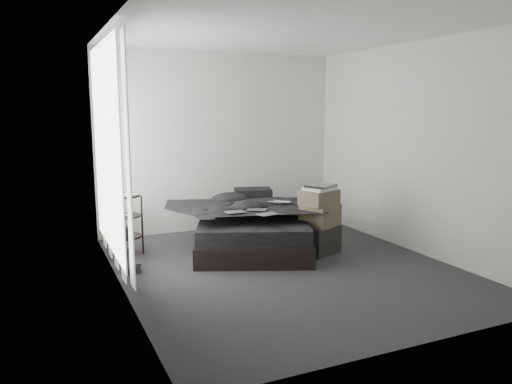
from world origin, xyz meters
name	(u,v)px	position (x,y,z in m)	size (l,w,h in m)	color
floor	(285,267)	(0.00, 0.00, 0.00)	(3.60, 4.20, 0.01)	#2D2D30
ceiling	(287,31)	(0.00, 0.00, 2.60)	(3.60, 4.20, 0.01)	white
wall_back	(220,142)	(0.00, 2.10, 1.30)	(3.60, 0.01, 2.60)	silver
wall_front	(421,178)	(0.00, -2.10, 1.30)	(3.60, 0.01, 2.60)	silver
wall_left	(118,161)	(-1.80, 0.00, 1.30)	(0.01, 4.20, 2.60)	silver
wall_right	(414,148)	(1.80, 0.00, 1.30)	(0.01, 4.20, 2.60)	silver
window_left	(107,148)	(-1.78, 0.90, 1.35)	(0.02, 2.00, 2.30)	white
curtain_left	(112,155)	(-1.73, 0.90, 1.28)	(0.06, 2.12, 2.48)	white
bed	(253,239)	(-0.02, 0.86, 0.12)	(1.37, 1.81, 0.25)	black
mattress	(253,223)	(-0.02, 0.86, 0.34)	(1.32, 1.75, 0.19)	black
duvet	(253,208)	(-0.04, 0.82, 0.54)	(1.33, 1.54, 0.21)	black
pillow_lower	(248,201)	(0.21, 1.52, 0.50)	(0.54, 0.37, 0.12)	black
pillow_upper	(253,193)	(0.26, 1.48, 0.62)	(0.51, 0.35, 0.11)	black
laptop	(278,198)	(0.30, 0.77, 0.66)	(0.29, 0.19, 0.02)	silver
comic_a	(235,206)	(-0.41, 0.50, 0.65)	(0.23, 0.15, 0.01)	black
comic_b	(257,204)	(-0.12, 0.52, 0.66)	(0.23, 0.15, 0.01)	black
comic_c	(267,208)	(-0.11, 0.23, 0.66)	(0.23, 0.15, 0.01)	black
side_stand	(125,225)	(-1.56, 1.28, 0.37)	(0.40, 0.40, 0.74)	black
papers	(125,195)	(-1.55, 1.27, 0.75)	(0.28, 0.21, 0.01)	white
floor_books	(134,266)	(-1.59, 0.55, 0.06)	(0.12, 0.18, 0.12)	black
box_lower	(319,239)	(0.66, 0.35, 0.17)	(0.47, 0.37, 0.35)	black
box_mid	(320,215)	(0.67, 0.34, 0.48)	(0.44, 0.35, 0.27)	#555143
box_upper	(319,197)	(0.65, 0.34, 0.71)	(0.42, 0.34, 0.18)	#555143
art_book_white	(320,188)	(0.66, 0.35, 0.82)	(0.36, 0.29, 0.04)	silver
art_book_snake	(321,186)	(0.67, 0.34, 0.85)	(0.35, 0.28, 0.03)	silver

